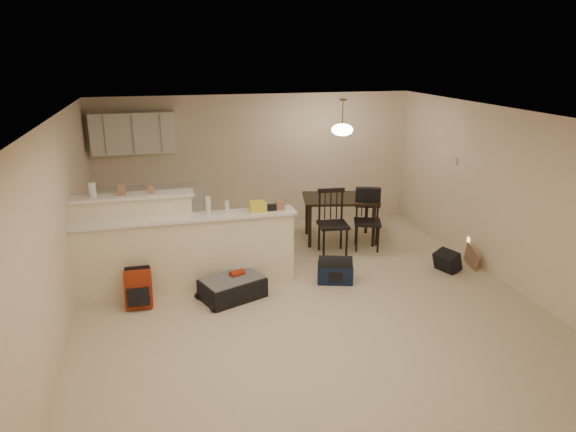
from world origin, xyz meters
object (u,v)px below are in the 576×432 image
object	(u,v)px
pendant_lamp	(342,129)
black_daypack	(447,261)
dining_chair_near	(333,223)
suitcase	(232,288)
dining_table	(340,203)
red_backpack	(138,289)
navy_duffel	(335,273)
dining_chair_far	(368,221)

from	to	relation	value
pendant_lamp	black_daypack	world-z (taller)	pendant_lamp
dining_chair_near	black_daypack	distance (m)	1.89
pendant_lamp	suitcase	xyz separation A→B (m)	(-2.18, -1.79, -1.85)
dining_table	red_backpack	size ratio (longest dim) A/B	2.77
pendant_lamp	navy_duffel	size ratio (longest dim) A/B	1.21
suitcase	black_daypack	distance (m)	3.35
pendant_lamp	dining_chair_near	world-z (taller)	pendant_lamp
pendant_lamp	dining_chair_near	size ratio (longest dim) A/B	0.57
dining_chair_far	pendant_lamp	bearing A→B (deg)	140.79
dining_table	pendant_lamp	size ratio (longest dim) A/B	2.30
suitcase	navy_duffel	distance (m)	1.54
suitcase	navy_duffel	xyz separation A→B (m)	(1.53, 0.13, 0.00)
dining_table	pendant_lamp	world-z (taller)	pendant_lamp
dining_chair_near	black_daypack	bearing A→B (deg)	-31.03
pendant_lamp	black_daypack	xyz separation A→B (m)	(1.17, -1.69, -1.84)
dining_table	black_daypack	distance (m)	2.13
pendant_lamp	dining_chair_near	xyz separation A→B (m)	(-0.32, -0.60, -1.45)
suitcase	pendant_lamp	bearing A→B (deg)	17.44
dining_chair_near	dining_chair_far	size ratio (longest dim) A/B	1.07
pendant_lamp	suitcase	size ratio (longest dim) A/B	0.75
suitcase	dining_chair_far	bearing A→B (deg)	5.04
red_backpack	dining_table	bearing A→B (deg)	28.00
dining_chair_far	dining_table	bearing A→B (deg)	140.79
red_backpack	suitcase	bearing A→B (deg)	-1.53
red_backpack	navy_duffel	distance (m)	2.78
red_backpack	navy_duffel	xyz separation A→B (m)	(2.77, 0.08, -0.12)
dining_chair_near	suitcase	xyz separation A→B (m)	(-1.85, -1.19, -0.40)
pendant_lamp	suitcase	bearing A→B (deg)	-140.57
dining_chair_near	dining_chair_far	world-z (taller)	dining_chair_near
pendant_lamp	dining_chair_far	bearing A→B (deg)	-58.15
dining_chair_far	red_backpack	world-z (taller)	dining_chair_far
dining_table	dining_chair_far	xyz separation A→B (m)	(0.32, -0.52, -0.19)
navy_duffel	dining_chair_near	bearing A→B (deg)	89.91
dining_chair_far	dining_chair_near	bearing A→B (deg)	-153.68
dining_table	navy_duffel	xyz separation A→B (m)	(-0.64, -1.66, -0.56)
dining_table	pendant_lamp	bearing A→B (deg)	-78.19
pendant_lamp	dining_chair_near	distance (m)	1.60
dining_chair_near	dining_chair_far	bearing A→B (deg)	12.49
navy_duffel	red_backpack	bearing A→B (deg)	-161.76
red_backpack	black_daypack	distance (m)	4.59
pendant_lamp	suitcase	distance (m)	3.37
navy_duffel	dining_chair_far	bearing A→B (deg)	66.53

